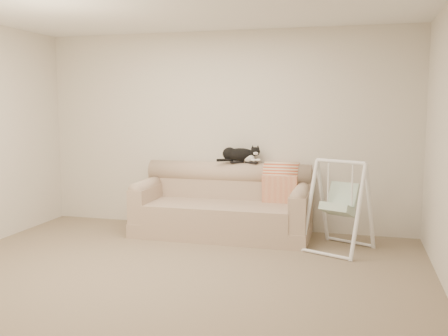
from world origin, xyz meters
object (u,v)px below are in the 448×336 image
at_px(sofa, 223,207).
at_px(baby_swing, 340,205).
at_px(remote_b, 252,162).
at_px(remote_a, 237,162).
at_px(tuxedo_cat, 240,154).

relative_size(sofa, baby_swing, 2.11).
xyz_separation_m(sofa, baby_swing, (1.45, -0.34, 0.17)).
distance_m(remote_b, baby_swing, 1.32).
bearing_deg(remote_a, remote_b, -0.59).
bearing_deg(sofa, remote_a, 61.26).
xyz_separation_m(remote_b, tuxedo_cat, (-0.16, 0.02, 0.10)).
bearing_deg(baby_swing, remote_a, 157.25).
bearing_deg(sofa, tuxedo_cat, 56.29).
relative_size(sofa, tuxedo_cat, 3.90).
bearing_deg(remote_a, tuxedo_cat, 25.26).
relative_size(remote_b, tuxedo_cat, 0.31).
bearing_deg(baby_swing, tuxedo_cat, 155.97).
bearing_deg(tuxedo_cat, remote_b, -7.21).
distance_m(sofa, baby_swing, 1.50).
bearing_deg(remote_b, remote_a, 179.41).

